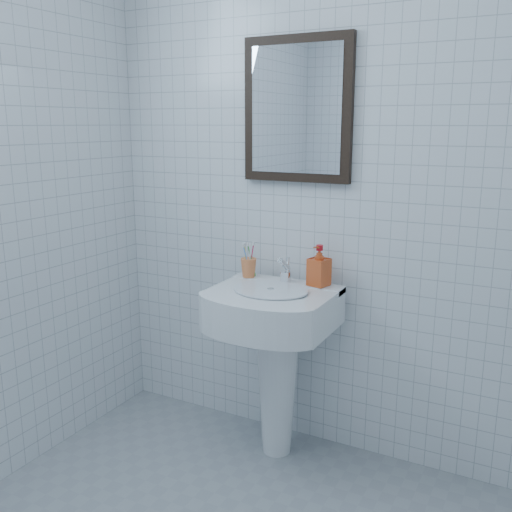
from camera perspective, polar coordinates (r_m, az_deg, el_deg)
The scene contains 6 objects.
wall_back at distance 2.52m, azimuth 7.47°, elevation 7.50°, with size 2.20×0.02×2.50m, color white.
washbasin at distance 2.56m, azimuth 1.96°, elevation -8.73°, with size 0.52×0.38×0.81m.
faucet at distance 2.54m, azimuth 2.95°, elevation -1.59°, with size 0.05×0.11×0.12m.
toothbrush_cup at distance 2.63m, azimuth -0.74°, elevation -1.18°, with size 0.07×0.07×0.09m, color orange, non-canonical shape.
soap_dispenser at distance 2.49m, azimuth 6.33°, elevation -0.95°, with size 0.08×0.08×0.18m, color red.
wall_mirror at distance 2.55m, azimuth 4.13°, elevation 14.38°, with size 0.50×0.04×0.62m.
Camera 1 is at (0.88, -1.15, 1.49)m, focal length 40.00 mm.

